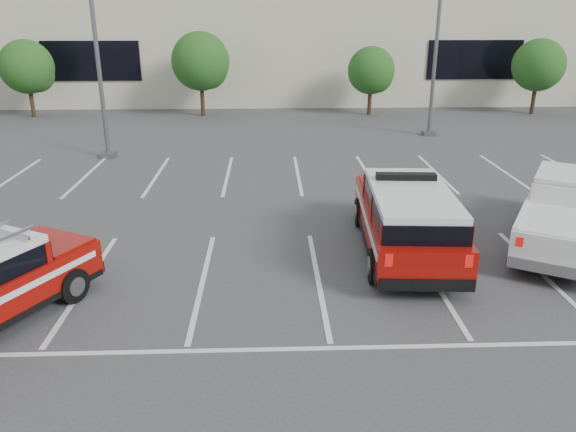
% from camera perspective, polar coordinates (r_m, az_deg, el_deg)
% --- Properties ---
extents(ground, '(120.00, 120.00, 0.00)m').
position_cam_1_polar(ground, '(13.26, 3.07, -6.48)').
color(ground, '#3C3C3E').
rests_on(ground, ground).
extents(stall_markings, '(23.00, 15.00, 0.01)m').
position_cam_1_polar(stall_markings, '(17.39, 1.79, 0.20)').
color(stall_markings, silver).
rests_on(stall_markings, ground).
extents(convention_building, '(60.00, 16.99, 13.20)m').
position_cam_1_polar(convention_building, '(43.70, -0.37, 18.57)').
color(convention_building, beige).
rests_on(convention_building, ground).
extents(tree_left, '(3.07, 3.07, 4.42)m').
position_cam_1_polar(tree_left, '(36.68, -24.84, 13.43)').
color(tree_left, '#3F2B19').
rests_on(tree_left, ground).
extents(tree_mid_left, '(3.37, 3.37, 4.85)m').
position_cam_1_polar(tree_mid_left, '(34.18, -8.71, 15.08)').
color(tree_mid_left, '#3F2B19').
rests_on(tree_mid_left, ground).
extents(tree_mid_right, '(2.77, 2.77, 3.99)m').
position_cam_1_polar(tree_mid_right, '(34.59, 8.57, 14.25)').
color(tree_mid_right, '#3F2B19').
rests_on(tree_mid_right, ground).
extents(tree_right, '(3.07, 3.07, 4.42)m').
position_cam_1_polar(tree_right, '(37.67, 24.17, 13.65)').
color(tree_right, '#3F2B19').
rests_on(tree_right, ground).
extents(light_pole_left, '(0.90, 0.60, 10.24)m').
position_cam_1_polar(light_pole_left, '(24.78, -19.06, 17.39)').
color(light_pole_left, '#59595E').
rests_on(light_pole_left, ground).
extents(light_pole_mid, '(0.90, 0.60, 10.24)m').
position_cam_1_polar(light_pole_mid, '(28.98, 14.98, 18.04)').
color(light_pole_mid, '#59595E').
rests_on(light_pole_mid, ground).
extents(fire_chief_suv, '(2.45, 5.84, 2.01)m').
position_cam_1_polar(fire_chief_suv, '(14.65, 11.89, -0.73)').
color(fire_chief_suv, maroon).
rests_on(fire_chief_suv, ground).
extents(white_pickup, '(4.86, 6.24, 1.85)m').
position_cam_1_polar(white_pickup, '(16.74, 26.49, -0.14)').
color(white_pickup, silver).
rests_on(white_pickup, ground).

